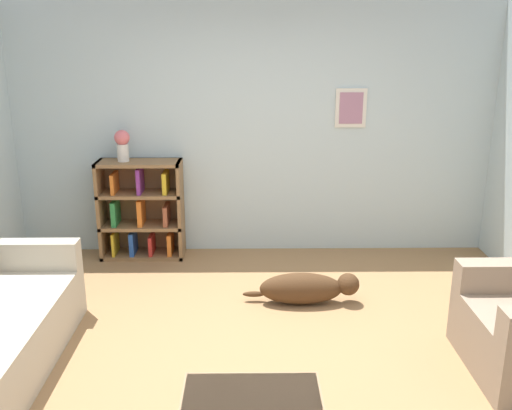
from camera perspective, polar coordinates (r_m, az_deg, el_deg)
The scene contains 5 objects.
ground_plane at distance 4.36m, azimuth 0.07°, elevation -14.91°, with size 14.00×14.00×0.00m, color #997047.
wall_back at distance 6.04m, azimuth -0.19°, elevation 7.39°, with size 5.60×0.13×2.60m.
bookshelf at distance 6.11m, azimuth -11.34°, elevation -0.53°, with size 0.86×0.34×1.04m.
dog at distance 5.07m, azimuth 5.07°, elevation -8.27°, with size 1.03×0.25×0.28m.
vase at distance 5.95m, azimuth -13.22°, elevation 5.98°, with size 0.15×0.15×0.32m.
Camera 1 is at (-0.05, -3.70, 2.29)m, focal length 40.00 mm.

